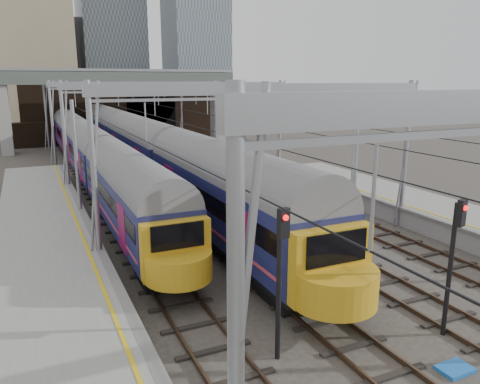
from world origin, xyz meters
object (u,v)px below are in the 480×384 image
train_second (80,142)px  signal_near_centre (454,251)px  signal_near_left (280,266)px  train_main (122,137)px

train_second → signal_near_centre: bearing=-78.9°
signal_near_left → signal_near_centre: (5.51, -1.06, -0.06)m
train_second → signal_near_left: signal_near_left is taller
signal_near_left → train_second: bearing=82.3°
train_main → train_second: size_ratio=1.14×
train_main → signal_near_left: (-2.41, -35.52, 0.33)m
train_second → signal_near_left: 35.10m
train_second → signal_near_centre: size_ratio=13.46×
signal_near_centre → signal_near_left: bearing=152.5°
signal_near_left → train_main: bearing=75.8°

